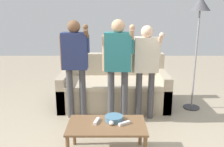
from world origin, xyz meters
TOP-DOWN VIEW (x-y plane):
  - ground_plane at (0.00, 0.00)m, footprint 12.00×12.00m
  - couch at (0.02, 1.40)m, footprint 1.87×0.95m
  - coffee_table at (-0.07, -0.22)m, footprint 0.91×0.52m
  - snack_bowl at (0.01, -0.12)m, footprint 0.22×0.22m
  - game_remote_nunchuk at (-0.02, -0.23)m, footprint 0.06×0.09m
  - floor_lamp at (1.38, 1.20)m, footprint 0.32×0.32m
  - player_left at (-0.57, 0.83)m, footprint 0.45×0.31m
  - player_center at (0.08, 0.69)m, footprint 0.46×0.33m
  - player_right at (0.50, 0.80)m, footprint 0.43×0.32m
  - game_remote_wand_near at (-0.19, -0.17)m, footprint 0.07×0.16m
  - game_remote_wand_far at (0.13, -0.23)m, footprint 0.14×0.11m

SIDE VIEW (x-z plane):
  - ground_plane at x=0.00m, z-range 0.00..0.00m
  - couch at x=0.02m, z-range -0.14..0.74m
  - coffee_table at x=-0.07m, z-range 0.15..0.54m
  - game_remote_wand_near at x=-0.19m, z-range 0.39..0.43m
  - game_remote_wand_far at x=0.13m, z-range 0.39..0.43m
  - game_remote_nunchuk at x=-0.02m, z-range 0.39..0.45m
  - snack_bowl at x=0.01m, z-range 0.40..0.46m
  - player_right at x=0.50m, z-range 0.19..1.65m
  - player_left at x=-0.57m, z-range 0.20..1.73m
  - player_center at x=0.08m, z-range 0.20..1.75m
  - floor_lamp at x=1.38m, z-range 0.67..2.55m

